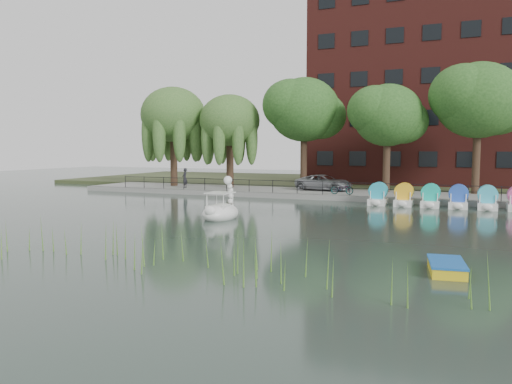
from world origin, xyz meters
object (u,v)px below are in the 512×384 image
Objects in this scene: minivan at (324,181)px; bicycle at (342,188)px; pedestrian at (185,176)px; yellow_rowboat at (447,267)px; swan_boat at (221,210)px.

bicycle is at bearing -135.35° from minivan.
minivan is at bearing 39.23° from bicycle.
bicycle is 14.11m from pedestrian.
minivan is 2.47× the size of yellow_rowboat.
minivan is 2.69× the size of pedestrian.
bicycle is at bearing 74.23° from swan_boat.
yellow_rowboat is (8.10, -20.51, -0.70)m from bicycle.
bicycle is 13.17m from swan_boat.
yellow_rowboat is (10.26, -23.30, -0.94)m from minivan.
pedestrian is 30.73m from yellow_rowboat.
pedestrian is at bearing 128.62° from swan_boat.
minivan is at bearing 88.36° from pedestrian.
swan_boat is (-3.78, -12.61, -0.39)m from bicycle.
yellow_rowboat is at bearing -32.70° from swan_boat.
pedestrian reaches higher than swan_boat.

